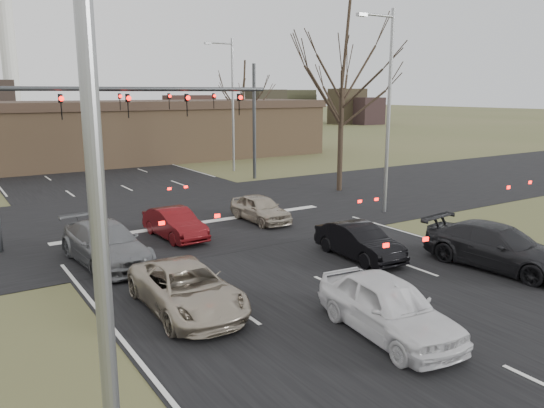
{
  "coord_description": "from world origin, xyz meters",
  "views": [
    {
      "loc": [
        -10.32,
        -9.25,
        6.07
      ],
      "look_at": [
        0.1,
        6.91,
        2.0
      ],
      "focal_mm": 35.0,
      "sensor_mm": 36.0,
      "label": 1
    }
  ],
  "objects": [
    {
      "name": "ground",
      "position": [
        0.0,
        0.0,
        0.0
      ],
      "size": [
        360.0,
        360.0,
        0.0
      ],
      "primitive_type": "plane",
      "color": "#4D532C",
      "rests_on": "ground"
    },
    {
      "name": "road_main",
      "position": [
        0.0,
        60.0,
        0.01
      ],
      "size": [
        14.0,
        300.0,
        0.02
      ],
      "primitive_type": "cube",
      "color": "black",
      "rests_on": "ground"
    },
    {
      "name": "road_cross",
      "position": [
        0.0,
        15.0,
        0.01
      ],
      "size": [
        200.0,
        14.0,
        0.02
      ],
      "primitive_type": "cube",
      "color": "black",
      "rests_on": "ground"
    },
    {
      "name": "building",
      "position": [
        2.0,
        38.0,
        2.67
      ],
      "size": [
        42.4,
        10.4,
        5.3
      ],
      "color": "#856647",
      "rests_on": "ground"
    },
    {
      "name": "mast_arm_near",
      "position": [
        -5.23,
        13.0,
        5.07
      ],
      "size": [
        12.12,
        0.24,
        8.0
      ],
      "color": "#383A3D",
      "rests_on": "ground"
    },
    {
      "name": "mast_arm_far",
      "position": [
        6.18,
        23.0,
        5.02
      ],
      "size": [
        11.12,
        0.24,
        8.0
      ],
      "color": "#383A3D",
      "rests_on": "ground"
    },
    {
      "name": "streetlight_left",
      "position": [
        -8.82,
        -4.0,
        5.59
      ],
      "size": [
        2.34,
        0.25,
        10.0
      ],
      "color": "gray",
      "rests_on": "ground"
    },
    {
      "name": "streetlight_right_near",
      "position": [
        8.82,
        10.0,
        5.59
      ],
      "size": [
        2.34,
        0.25,
        10.0
      ],
      "color": "gray",
      "rests_on": "ground"
    },
    {
      "name": "streetlight_right_far",
      "position": [
        9.32,
        27.0,
        5.59
      ],
      "size": [
        2.34,
        0.25,
        10.0
      ],
      "color": "gray",
      "rests_on": "ground"
    },
    {
      "name": "tree_right_near",
      "position": [
        11.0,
        16.0,
        8.9
      ],
      "size": [
        6.9,
        6.9,
        11.5
      ],
      "color": "black",
      "rests_on": "ground"
    },
    {
      "name": "tree_right_far",
      "position": [
        15.0,
        35.0,
        6.96
      ],
      "size": [
        5.4,
        5.4,
        9.0
      ],
      "color": "black",
      "rests_on": "ground"
    },
    {
      "name": "car_silver_suv",
      "position": [
        -4.71,
        3.89,
        0.66
      ],
      "size": [
        2.31,
        4.8,
        1.32
      ],
      "primitive_type": "imported",
      "rotation": [
        0.0,
        0.0,
        -0.03
      ],
      "color": "#AB9E8A",
      "rests_on": "ground"
    },
    {
      "name": "car_white_sedan",
      "position": [
        -1.04,
        -0.28,
        0.76
      ],
      "size": [
        2.29,
        4.64,
        1.52
      ],
      "primitive_type": "imported",
      "rotation": [
        0.0,
        0.0,
        -0.11
      ],
      "color": "white",
      "rests_on": "ground"
    },
    {
      "name": "car_black_hatch",
      "position": [
        2.66,
        4.91,
        0.65
      ],
      "size": [
        1.55,
        3.98,
        1.29
      ],
      "primitive_type": "imported",
      "rotation": [
        0.0,
        0.0,
        -0.05
      ],
      "color": "black",
      "rests_on": "ground"
    },
    {
      "name": "car_charcoal_sedan",
      "position": [
        6.0,
        1.44,
        0.76
      ],
      "size": [
        2.78,
        5.47,
        1.52
      ],
      "primitive_type": "imported",
      "rotation": [
        0.0,
        0.0,
        0.13
      ],
      "color": "black",
      "rests_on": "ground"
    },
    {
      "name": "car_grey_ahead",
      "position": [
        -5.42,
        9.39,
        0.74
      ],
      "size": [
        2.48,
        5.24,
        1.48
      ],
      "primitive_type": "imported",
      "rotation": [
        0.0,
        0.0,
        0.08
      ],
      "color": "slate",
      "rests_on": "ground"
    },
    {
      "name": "car_red_ahead",
      "position": [
        -2.02,
        11.2,
        0.63
      ],
      "size": [
        1.56,
        3.92,
        1.27
      ],
      "primitive_type": "imported",
      "rotation": [
        0.0,
        0.0,
        0.06
      ],
      "color": "#590C0F",
      "rests_on": "ground"
    },
    {
      "name": "car_silver_ahead",
      "position": [
        2.56,
        11.75,
        0.64
      ],
      "size": [
        1.55,
        3.78,
        1.28
      ],
      "primitive_type": "imported",
      "rotation": [
        0.0,
        0.0,
        0.01
      ],
      "color": "#A79B87",
      "rests_on": "ground"
    }
  ]
}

